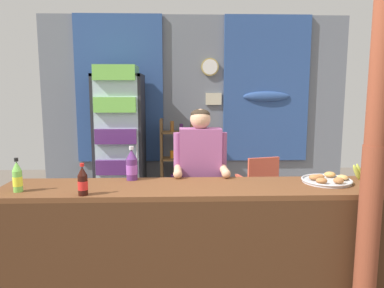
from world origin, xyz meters
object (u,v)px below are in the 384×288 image
at_px(stall_counter, 210,234).
at_px(pastry_tray, 327,180).
at_px(timber_post, 374,154).
at_px(plastic_lawn_chair, 259,184).
at_px(banana_bunch, 365,173).
at_px(shopkeeper, 200,169).
at_px(soda_bottle_grape_soda, 132,166).
at_px(soda_bottle_lime_soda, 17,177).
at_px(drink_fridge, 120,133).
at_px(bottle_shelf_rack, 177,162).
at_px(soda_bottle_cola, 83,182).

distance_m(stall_counter, pastry_tray, 1.08).
xyz_separation_m(timber_post, plastic_lawn_chair, (-0.32, 2.16, -0.77)).
bearing_deg(stall_counter, banana_bunch, 11.95).
height_order(shopkeeper, soda_bottle_grape_soda, shopkeeper).
bearing_deg(pastry_tray, soda_bottle_lime_soda, -175.44).
bearing_deg(timber_post, drink_fridge, 129.33).
xyz_separation_m(shopkeeper, soda_bottle_grape_soda, (-0.60, -0.30, 0.10)).
bearing_deg(soda_bottle_lime_soda, banana_bunch, 5.85).
height_order(bottle_shelf_rack, pastry_tray, bottle_shelf_rack).
bearing_deg(banana_bunch, shopkeeper, 165.91).
xyz_separation_m(shopkeeper, soda_bottle_cola, (-0.90, -0.75, 0.08)).
height_order(timber_post, banana_bunch, timber_post).
height_order(drink_fridge, banana_bunch, drink_fridge).
height_order(bottle_shelf_rack, shopkeeper, shopkeeper).
distance_m(drink_fridge, soda_bottle_lime_soda, 2.41).
relative_size(bottle_shelf_rack, plastic_lawn_chair, 1.51).
bearing_deg(stall_counter, timber_post, -14.60).
distance_m(shopkeeper, soda_bottle_lime_soda, 1.56).
relative_size(stall_counter, shopkeeper, 2.18).
relative_size(drink_fridge, soda_bottle_grape_soda, 6.95).
xyz_separation_m(soda_bottle_cola, pastry_tray, (1.93, 0.31, -0.08)).
distance_m(shopkeeper, pastry_tray, 1.12).
distance_m(stall_counter, soda_bottle_cola, 1.05).
distance_m(soda_bottle_grape_soda, soda_bottle_cola, 0.54).
distance_m(drink_fridge, shopkeeper, 2.03).
xyz_separation_m(plastic_lawn_chair, pastry_tray, (0.20, -1.68, 0.47)).
bearing_deg(soda_bottle_grape_soda, drink_fridge, 102.04).
relative_size(soda_bottle_lime_soda, pastry_tray, 0.63).
distance_m(drink_fridge, banana_bunch, 3.22).
relative_size(drink_fridge, soda_bottle_cola, 8.52).
height_order(stall_counter, soda_bottle_cola, soda_bottle_cola).
relative_size(plastic_lawn_chair, shopkeeper, 0.56).
xyz_separation_m(drink_fridge, banana_bunch, (2.44, -2.10, -0.11)).
bearing_deg(soda_bottle_grape_soda, soda_bottle_lime_soda, -157.21).
xyz_separation_m(stall_counter, plastic_lawn_chair, (0.79, 1.87, -0.09)).
height_order(bottle_shelf_rack, banana_bunch, bottle_shelf_rack).
bearing_deg(plastic_lawn_chair, soda_bottle_grape_soda, -133.24).
height_order(soda_bottle_lime_soda, pastry_tray, soda_bottle_lime_soda).
bearing_deg(soda_bottle_cola, banana_bunch, 9.83).
distance_m(shopkeeper, soda_bottle_cola, 1.18).
distance_m(timber_post, drink_fridge, 3.46).
bearing_deg(drink_fridge, soda_bottle_grape_soda, -77.96).
relative_size(drink_fridge, pastry_tray, 4.95).
relative_size(timber_post, shopkeeper, 1.73).
xyz_separation_m(soda_bottle_lime_soda, banana_bunch, (2.82, 0.29, -0.05)).
relative_size(soda_bottle_grape_soda, banana_bunch, 1.09).
xyz_separation_m(bottle_shelf_rack, soda_bottle_cola, (-0.66, -2.60, 0.37)).
bearing_deg(banana_bunch, soda_bottle_grape_soda, 178.49).
xyz_separation_m(plastic_lawn_chair, soda_bottle_lime_soda, (-2.25, -1.87, 0.55)).
distance_m(stall_counter, bottle_shelf_rack, 2.51).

